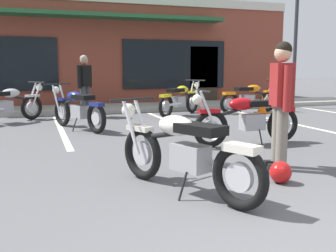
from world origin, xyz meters
The scene contains 15 objects.
ground_plane centered at (0.00, 3.48, 0.00)m, with size 80.00×80.00×0.00m, color #515154.
sidewalk_kerb centered at (0.00, 10.71, 0.07)m, with size 22.00×1.80×0.14m, color #A8A59E.
brick_storefront_building centered at (0.00, 14.44, 1.90)m, with size 14.97×6.10×3.79m.
painted_stall_lines centered at (0.00, 7.11, 0.00)m, with size 13.50×4.80×0.01m.
motorcycle_foreground_classic centered at (-0.37, 2.18, 0.46)m, with size 1.15×1.97×0.98m.
motorcycle_red_sportbike centered at (-0.98, 7.02, 0.46)m, with size 1.14×1.98×0.98m.
motorcycle_blue_standard centered at (2.04, 8.75, 0.46)m, with size 1.76×1.52×0.98m.
motorcycle_green_cafe_racer centered at (1.63, 4.32, 0.46)m, with size 2.11×0.66×0.98m.
motorcycle_orange_scrambler centered at (4.24, 8.67, 0.46)m, with size 2.10×0.72×0.98m.
motorcycle_cream_vintage centered at (-2.49, 8.67, 0.46)m, with size 1.80×1.47×0.98m.
person_in_black_shirt centered at (-0.54, 9.26, 0.95)m, with size 0.46×0.53×1.68m.
person_in_shorts_foreground centered at (1.21, 2.74, 0.95)m, with size 0.36×0.60×1.68m.
helmet_on_pavement centered at (0.83, 2.14, 0.13)m, with size 0.26×0.26×0.26m.
traffic_cone centered at (4.52, 8.45, 0.26)m, with size 0.34×0.34×0.53m.
parking_lot_lamp_post centered at (6.43, 9.49, 3.03)m, with size 0.24×0.76×4.64m.
Camera 1 is at (-1.86, -1.70, 1.34)m, focal length 42.32 mm.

